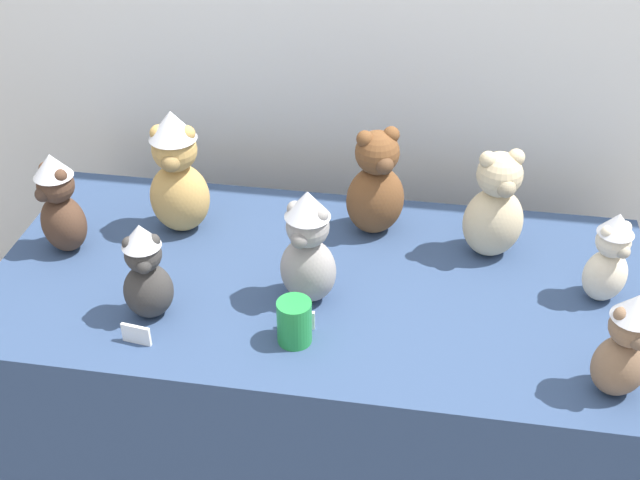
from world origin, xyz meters
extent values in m
cube|color=navy|center=(0.00, 0.25, 0.37)|extent=(1.67, 0.82, 0.75)
ellipsoid|color=#7F6047|center=(0.68, -0.03, 0.82)|extent=(0.14, 0.13, 0.15)
sphere|color=#7F6047|center=(0.68, -0.03, 0.93)|extent=(0.09, 0.09, 0.09)
sphere|color=#7F6047|center=(0.66, -0.04, 0.96)|extent=(0.03, 0.03, 0.03)
sphere|color=brown|center=(0.69, -0.07, 0.92)|extent=(0.04, 0.04, 0.04)
cone|color=silver|center=(0.68, -0.03, 0.98)|extent=(0.09, 0.09, 0.06)
ellipsoid|color=beige|center=(0.69, 0.29, 0.82)|extent=(0.14, 0.14, 0.14)
sphere|color=beige|center=(0.69, 0.29, 0.92)|extent=(0.08, 0.08, 0.08)
sphere|color=beige|center=(0.67, 0.27, 0.95)|extent=(0.03, 0.03, 0.03)
sphere|color=beige|center=(0.71, 0.30, 0.95)|extent=(0.03, 0.03, 0.03)
sphere|color=#ABA08A|center=(0.71, 0.26, 0.91)|extent=(0.03, 0.03, 0.03)
cone|color=silver|center=(0.69, 0.29, 0.97)|extent=(0.09, 0.09, 0.05)
ellipsoid|color=#CCB78E|center=(0.42, 0.43, 0.85)|extent=(0.19, 0.18, 0.19)
sphere|color=#CCB78E|center=(0.42, 0.43, 0.99)|extent=(0.12, 0.12, 0.12)
sphere|color=#CCB78E|center=(0.39, 0.42, 1.03)|extent=(0.04, 0.04, 0.04)
sphere|color=#CCB78E|center=(0.46, 0.45, 1.03)|extent=(0.04, 0.04, 0.04)
sphere|color=#9D8E71|center=(0.44, 0.39, 0.98)|extent=(0.05, 0.05, 0.05)
ellipsoid|color=brown|center=(0.11, 0.49, 0.85)|extent=(0.20, 0.19, 0.20)
sphere|color=brown|center=(0.11, 0.49, 0.99)|extent=(0.12, 0.12, 0.12)
sphere|color=brown|center=(0.08, 0.47, 1.04)|extent=(0.04, 0.04, 0.04)
sphere|color=brown|center=(0.14, 0.51, 1.04)|extent=(0.04, 0.04, 0.04)
sphere|color=brown|center=(0.13, 0.45, 0.98)|extent=(0.05, 0.05, 0.05)
ellipsoid|color=gray|center=(-0.02, 0.17, 0.83)|extent=(0.16, 0.15, 0.17)
sphere|color=gray|center=(-0.02, 0.17, 0.96)|extent=(0.10, 0.10, 0.10)
sphere|color=gray|center=(-0.05, 0.18, 1.00)|extent=(0.04, 0.04, 0.04)
sphere|color=gray|center=(0.01, 0.16, 1.00)|extent=(0.04, 0.04, 0.04)
sphere|color=slate|center=(-0.03, 0.13, 0.95)|extent=(0.04, 0.04, 0.04)
cone|color=silver|center=(-0.02, 0.17, 1.02)|extent=(0.11, 0.11, 0.07)
ellipsoid|color=#383533|center=(-0.37, 0.05, 0.82)|extent=(0.14, 0.13, 0.14)
sphere|color=#383533|center=(-0.37, 0.05, 0.93)|extent=(0.09, 0.09, 0.09)
sphere|color=#383533|center=(-0.40, 0.04, 0.96)|extent=(0.03, 0.03, 0.03)
sphere|color=#383533|center=(-0.35, 0.06, 0.96)|extent=(0.03, 0.03, 0.03)
sphere|color=#32302E|center=(-0.36, 0.01, 0.92)|extent=(0.04, 0.04, 0.04)
cone|color=silver|center=(-0.37, 0.05, 0.98)|extent=(0.09, 0.09, 0.06)
ellipsoid|color=#4C3323|center=(-0.68, 0.27, 0.83)|extent=(0.17, 0.16, 0.16)
sphere|color=#4C3323|center=(-0.68, 0.27, 0.95)|extent=(0.10, 0.10, 0.10)
sphere|color=#4C3323|center=(-0.71, 0.29, 0.98)|extent=(0.04, 0.04, 0.04)
sphere|color=#4C3323|center=(-0.66, 0.26, 0.98)|extent=(0.04, 0.04, 0.04)
sphere|color=#412E23|center=(-0.70, 0.24, 0.94)|extent=(0.04, 0.04, 0.04)
cone|color=silver|center=(-0.68, 0.27, 1.00)|extent=(0.10, 0.10, 0.06)
ellipsoid|color=tan|center=(-0.41, 0.42, 0.85)|extent=(0.18, 0.15, 0.20)
sphere|color=tan|center=(-0.41, 0.42, 0.99)|extent=(0.12, 0.12, 0.12)
sphere|color=tan|center=(-0.45, 0.41, 1.04)|extent=(0.04, 0.04, 0.04)
sphere|color=tan|center=(-0.37, 0.42, 1.04)|extent=(0.04, 0.04, 0.04)
sphere|color=olive|center=(-0.41, 0.37, 0.98)|extent=(0.05, 0.05, 0.05)
cone|color=silver|center=(-0.41, 0.42, 1.07)|extent=(0.13, 0.13, 0.08)
cylinder|color=#238C3D|center=(-0.02, 0.01, 0.80)|extent=(0.08, 0.08, 0.11)
cube|color=white|center=(-0.02, 0.06, 0.77)|extent=(0.07, 0.01, 0.05)
cube|color=white|center=(-0.37, -0.05, 0.77)|extent=(0.07, 0.02, 0.05)
camera|label=1|loc=(0.26, -1.35, 2.01)|focal=45.48mm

